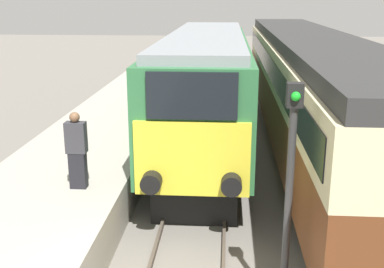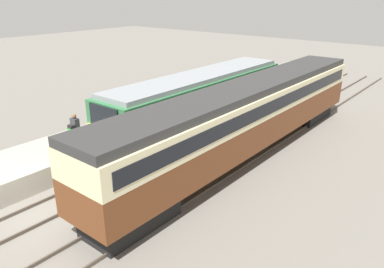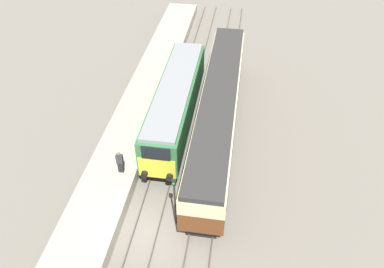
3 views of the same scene
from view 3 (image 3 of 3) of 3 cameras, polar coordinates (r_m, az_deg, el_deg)
The scene contains 8 objects.
ground_plane at distance 23.93m, azimuth -7.01°, elevation -14.41°, with size 120.00×120.00×0.00m, color slate.
platform_left at distance 29.42m, azimuth -9.55°, elevation -0.11°, with size 3.50×50.00×1.05m.
rails_near_track at distance 26.91m, azimuth -4.44°, elevation -5.69°, with size 1.51×60.00×0.14m.
rails_far_track at distance 26.51m, azimuth 2.80°, elevation -6.50°, with size 1.50×60.00×0.14m.
locomotive at distance 29.46m, azimuth -2.45°, elevation 4.77°, with size 2.70×14.11×3.98m.
passenger_carriage at distance 28.70m, azimuth 4.12°, elevation 4.13°, with size 2.75×20.83×3.99m.
person_on_platform at distance 25.32m, azimuth -10.90°, elevation -4.24°, with size 0.44×0.26×1.73m.
signal_post at distance 22.26m, azimuth -2.66°, elevation -9.80°, with size 0.24×0.28×3.96m.
Camera 3 is at (4.84, -12.92, 19.55)m, focal length 35.00 mm.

